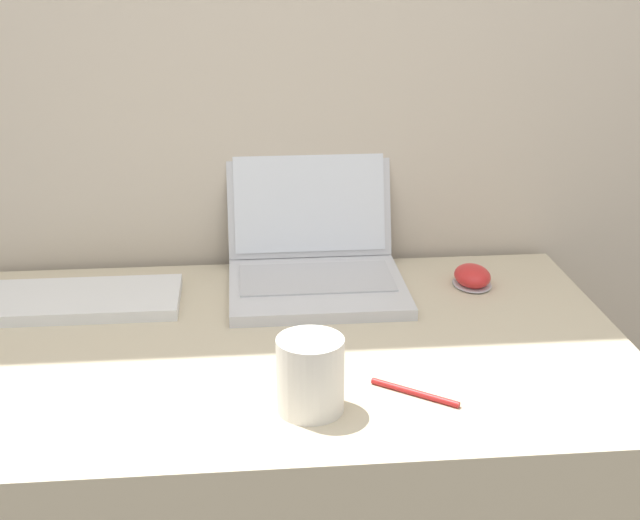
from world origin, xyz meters
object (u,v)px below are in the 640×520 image
at_px(laptop, 314,257).
at_px(computer_mouse, 472,277).
at_px(external_keyboard, 68,300).
at_px(drink_cup, 310,373).
at_px(pen, 415,393).

height_order(laptop, computer_mouse, laptop).
height_order(computer_mouse, external_keyboard, computer_mouse).
height_order(drink_cup, external_keyboard, drink_cup).
xyz_separation_m(computer_mouse, pen, (-0.18, -0.39, -0.01)).
bearing_deg(laptop, computer_mouse, -8.45).
distance_m(laptop, pen, 0.45).
relative_size(computer_mouse, pen, 0.81).
height_order(laptop, pen, laptop).
bearing_deg(computer_mouse, pen, -114.97).
xyz_separation_m(laptop, external_keyboard, (-0.43, -0.07, -0.04)).
height_order(drink_cup, computer_mouse, drink_cup).
relative_size(drink_cup, pen, 0.94).
bearing_deg(drink_cup, computer_mouse, 51.55).
distance_m(drink_cup, pen, 0.16).
distance_m(drink_cup, computer_mouse, 0.53).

